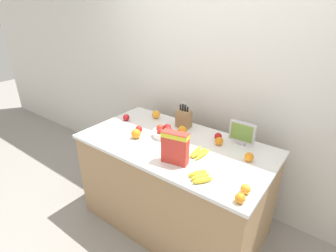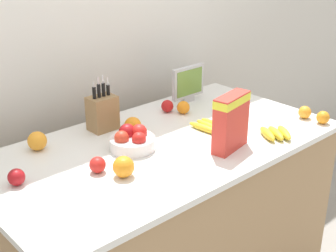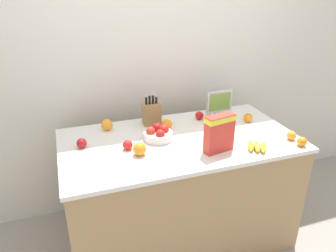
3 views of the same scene
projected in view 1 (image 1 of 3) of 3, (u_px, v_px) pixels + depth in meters
ground_plane at (174, 220)px, 2.73m from camera, size 14.00×14.00×0.00m
wall_back at (214, 84)px, 2.66m from camera, size 9.00×0.06×2.60m
counter at (174, 184)px, 2.53m from camera, size 1.73×0.92×0.92m
knife_block at (184, 119)px, 2.60m from camera, size 0.14×0.10×0.28m
small_monitor at (242, 133)px, 2.26m from camera, size 0.23×0.03×0.21m
cereal_box at (175, 146)px, 1.99m from camera, size 0.22×0.11×0.26m
fruit_bowl at (164, 132)px, 2.43m from camera, size 0.21×0.21×0.11m
banana_bunch_left at (200, 177)px, 1.85m from camera, size 0.19×0.20×0.04m
banana_bunch_right at (199, 153)px, 2.15m from camera, size 0.12×0.20×0.03m
apple_rear at (139, 129)px, 2.51m from camera, size 0.07×0.07×0.07m
apple_front at (126, 117)px, 2.76m from camera, size 0.07×0.07×0.07m
apple_rightmost at (218, 136)px, 2.37m from camera, size 0.07×0.07×0.07m
orange_by_cereal at (240, 198)px, 1.63m from camera, size 0.07×0.07×0.07m
orange_mid_left at (182, 130)px, 2.47m from camera, size 0.09×0.09×0.09m
orange_near_bowl at (136, 134)px, 2.40m from camera, size 0.09×0.09×0.09m
orange_front_right at (156, 114)px, 2.81m from camera, size 0.09×0.09×0.09m
orange_back_center at (249, 157)px, 2.06m from camera, size 0.07×0.07×0.07m
orange_front_left at (245, 189)px, 1.71m from camera, size 0.07×0.07×0.07m
orange_front_center at (219, 141)px, 2.29m from camera, size 0.07×0.07×0.07m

